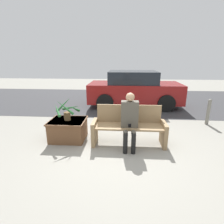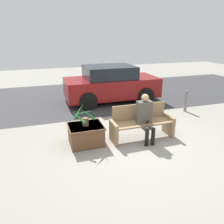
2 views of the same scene
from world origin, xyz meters
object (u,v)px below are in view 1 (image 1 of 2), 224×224
planter_box (68,129)px  person_seated (130,118)px  parked_car (134,89)px  bench (129,126)px  bollard_post (208,111)px  potted_plant (67,110)px

planter_box → person_seated: bearing=-10.4°
parked_car → bench: bearing=-94.7°
bench → bollard_post: 3.04m
person_seated → planter_box: size_ratio=1.44×
bench → bollard_post: bearing=30.3°
potted_plant → parked_car: (1.92, 3.65, -0.03)m
bench → planter_box: bench is taller
planter_box → parked_car: bearing=62.4°
planter_box → bollard_post: 4.47m
potted_plant → person_seated: bearing=-10.5°
person_seated → bollard_post: (2.62, 1.72, -0.30)m
person_seated → bollard_post: person_seated is taller
parked_car → bollard_post: (2.32, -2.23, -0.33)m
person_seated → parked_car: parked_car is taller
parked_car → potted_plant: bearing=-117.7°
person_seated → parked_car: size_ratio=0.33×
bench → parked_car: parked_car is taller
person_seated → potted_plant: person_seated is taller
planter_box → bench: bearing=-4.0°
parked_car → bollard_post: bearing=-44.0°
bench → bollard_post: bench is taller
parked_car → person_seated: bearing=-94.4°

